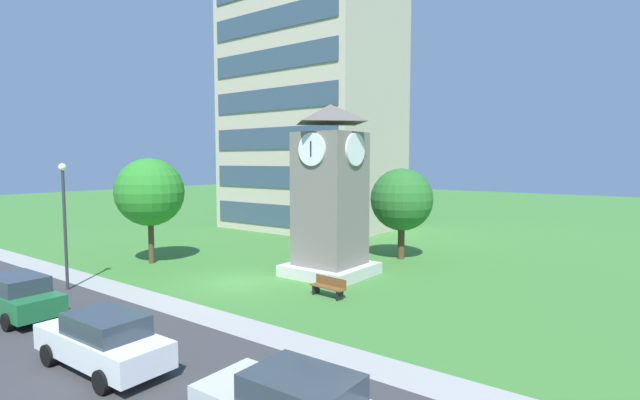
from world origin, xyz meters
TOP-DOWN VIEW (x-y plane):
  - ground_plane at (0.00, 0.00)m, footprint 160.00×160.00m
  - street_asphalt at (0.00, -8.79)m, footprint 120.00×7.20m
  - kerb_strip at (0.00, -4.39)m, footprint 120.00×1.60m
  - office_building at (-9.40, 18.21)m, footprint 14.38×10.54m
  - clock_tower at (2.87, 4.14)m, footprint 4.11×4.11m
  - park_bench at (5.27, 0.72)m, footprint 1.84×0.67m
  - street_lamp at (-5.37, -5.85)m, footprint 0.36×0.36m
  - tree_streetside at (-7.42, 0.06)m, footprint 4.04×4.04m
  - tree_near_tower at (3.95, 10.26)m, footprint 3.88×3.88m
  - parked_car_green at (-2.82, -8.99)m, footprint 4.77×2.03m
  - parked_car_white at (4.41, -9.37)m, footprint 4.81×2.02m

SIDE VIEW (x-z plane):
  - ground_plane at x=0.00m, z-range 0.00..0.00m
  - kerb_strip at x=0.00m, z-range 0.00..0.01m
  - street_asphalt at x=0.00m, z-range 0.00..0.01m
  - park_bench at x=5.27m, z-range 0.02..0.90m
  - parked_car_green at x=-2.82m, z-range 0.02..1.71m
  - parked_car_white at x=4.41m, z-range 0.02..1.71m
  - street_lamp at x=-5.37m, z-range 0.71..6.73m
  - tree_near_tower at x=3.95m, z-range 0.88..6.56m
  - clock_tower at x=2.87m, z-range -0.53..8.57m
  - tree_streetside at x=-7.42m, z-range 1.12..7.42m
  - office_building at x=-9.40m, z-range 0.00..28.80m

